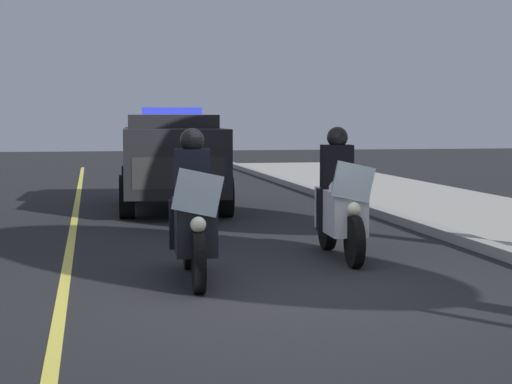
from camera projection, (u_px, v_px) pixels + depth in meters
name	position (u px, v px, depth m)	size (l,w,h in m)	color
ground_plane	(290.00, 291.00, 9.05)	(80.00, 80.00, 0.00)	black
lane_stripe_center	(62.00, 300.00, 8.61)	(48.00, 0.12, 0.01)	#E0D14C
police_motorcycle_lead_left	(194.00, 219.00, 9.66)	(2.14, 0.60, 1.72)	black
police_motorcycle_lead_right	(340.00, 205.00, 11.20)	(2.14, 0.60, 1.72)	black
police_suv	(172.00, 156.00, 17.26)	(4.99, 2.27, 2.05)	black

